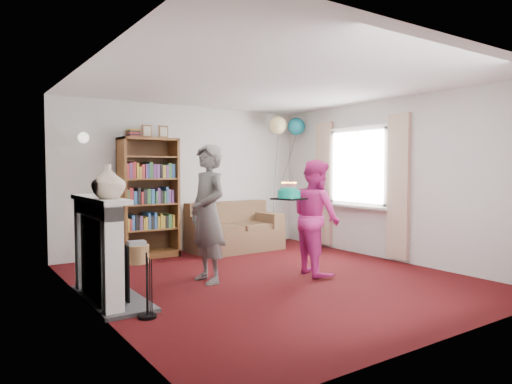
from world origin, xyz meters
TOP-DOWN VIEW (x-y plane):
  - ground at (0.00, 0.00)m, footprint 5.00×5.00m
  - wall_back at (0.00, 2.51)m, footprint 4.50×0.02m
  - wall_left at (-2.26, 0.00)m, footprint 0.02×5.00m
  - wall_right at (2.26, 0.00)m, footprint 0.02×5.00m
  - ceiling at (0.00, 0.00)m, footprint 4.50×5.00m
  - fireplace at (-2.09, 0.19)m, footprint 0.55×1.80m
  - window_bay at (2.21, 0.60)m, footprint 0.14×2.02m
  - wall_sconce at (-1.75, 2.36)m, footprint 0.16×0.23m
  - bookcase at (-0.79, 2.30)m, footprint 0.90×0.42m
  - sofa at (0.67, 2.07)m, footprint 1.57×0.83m
  - wicker_basket at (-1.11, 1.93)m, footprint 0.36×0.36m
  - person_striped at (-0.76, 0.32)m, footprint 0.44×0.64m
  - person_magenta at (0.65, -0.11)m, footprint 0.73×0.85m
  - birthday_cake at (0.16, -0.14)m, footprint 0.35×0.35m
  - balloons at (1.87, 2.08)m, footprint 0.93×0.46m
  - mantel_vase at (-2.12, -0.15)m, footprint 0.40×0.40m

SIDE VIEW (x-z plane):
  - ground at x=0.00m, z-range 0.00..0.00m
  - wicker_basket at x=-1.11m, z-range -0.02..0.32m
  - sofa at x=0.67m, z-range -0.10..0.73m
  - fireplace at x=-2.09m, z-range -0.05..1.07m
  - person_magenta at x=0.65m, z-range 0.00..1.54m
  - person_striped at x=-0.76m, z-range 0.00..1.72m
  - bookcase at x=-0.79m, z-range -0.12..1.99m
  - birthday_cake at x=0.16m, z-range 0.98..1.21m
  - window_bay at x=2.21m, z-range 0.10..2.30m
  - wall_back at x=0.00m, z-range 0.00..2.50m
  - wall_left at x=-2.26m, z-range 0.00..2.50m
  - wall_right at x=2.26m, z-range 0.00..2.50m
  - mantel_vase at x=-2.12m, z-range 1.12..1.46m
  - wall_sconce at x=-1.75m, z-range 1.80..1.96m
  - balloons at x=1.87m, z-range 1.35..3.09m
  - ceiling at x=0.00m, z-range 2.50..2.51m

